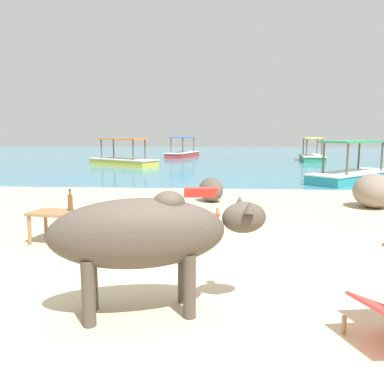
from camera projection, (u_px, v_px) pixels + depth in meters
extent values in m
cube|color=#CCB78E|center=(178.00, 295.00, 3.64)|extent=(18.00, 14.00, 0.04)
cube|color=teal|center=(214.00, 157.00, 25.34)|extent=(60.00, 36.00, 0.03)
cylinder|color=#4C4238|center=(184.00, 274.00, 3.42)|extent=(0.11, 0.11, 0.53)
cylinder|color=#4C4238|center=(189.00, 286.00, 3.13)|extent=(0.11, 0.11, 0.53)
cylinder|color=#4C4238|center=(91.00, 280.00, 3.28)|extent=(0.11, 0.11, 0.53)
cylinder|color=#4C4238|center=(88.00, 294.00, 2.99)|extent=(0.11, 0.11, 0.53)
ellipsoid|color=#4C4238|center=(138.00, 233.00, 3.14)|extent=(1.53, 0.88, 0.58)
ellipsoid|color=#4C4238|center=(244.00, 217.00, 3.28)|extent=(0.43, 0.32, 0.27)
cone|color=#4C4238|center=(240.00, 201.00, 3.39)|extent=(0.12, 0.12, 0.10)
cone|color=#4C4238|center=(249.00, 207.00, 3.13)|extent=(0.12, 0.12, 0.10)
ellipsoid|color=#4C4238|center=(169.00, 203.00, 3.15)|extent=(0.32, 0.29, 0.19)
cube|color=olive|center=(59.00, 213.00, 5.26)|extent=(0.83, 0.57, 0.04)
cylinder|color=olive|center=(89.00, 227.00, 5.39)|extent=(0.05, 0.05, 0.40)
cylinder|color=olive|center=(75.00, 233.00, 5.04)|extent=(0.05, 0.05, 0.40)
cylinder|color=olive|center=(46.00, 224.00, 5.55)|extent=(0.05, 0.05, 0.40)
cylinder|color=olive|center=(29.00, 230.00, 5.21)|extent=(0.05, 0.05, 0.40)
cylinder|color=brown|center=(70.00, 203.00, 5.33)|extent=(0.07, 0.07, 0.22)
cylinder|color=brown|center=(70.00, 193.00, 5.30)|extent=(0.03, 0.03, 0.06)
cylinder|color=black|center=(70.00, 190.00, 5.30)|extent=(0.03, 0.03, 0.02)
cylinder|color=olive|center=(344.00, 325.00, 2.89)|extent=(0.04, 0.04, 0.14)
cylinder|color=olive|center=(220.00, 231.00, 5.66)|extent=(0.04, 0.04, 0.14)
cylinder|color=olive|center=(184.00, 232.00, 5.64)|extent=(0.04, 0.04, 0.14)
cylinder|color=olive|center=(217.00, 219.00, 6.05)|extent=(0.04, 0.04, 0.34)
cylinder|color=olive|center=(184.00, 219.00, 6.04)|extent=(0.04, 0.04, 0.34)
cube|color=red|center=(201.00, 217.00, 5.83)|extent=(0.56, 0.48, 0.21)
cube|color=red|center=(200.00, 193.00, 6.09)|extent=(0.56, 0.51, 0.23)
ellipsoid|color=gray|center=(374.00, 191.00, 7.80)|extent=(1.10, 1.16, 0.69)
ellipsoid|color=brown|center=(211.00, 190.00, 8.50)|extent=(0.76, 0.81, 0.53)
cube|color=teal|center=(352.00, 177.00, 12.23)|extent=(3.36, 3.28, 0.28)
cube|color=white|center=(353.00, 172.00, 12.21)|extent=(3.45, 3.37, 0.04)
cylinder|color=brown|center=(347.00, 160.00, 11.16)|extent=(0.06, 0.06, 0.95)
cylinder|color=brown|center=(323.00, 159.00, 11.75)|extent=(0.06, 0.06, 0.95)
cylinder|color=brown|center=(382.00, 157.00, 12.53)|extent=(0.06, 0.06, 0.95)
cylinder|color=brown|center=(359.00, 156.00, 13.11)|extent=(0.06, 0.06, 0.95)
cube|color=#339356|center=(355.00, 142.00, 12.06)|extent=(2.47, 2.42, 0.06)
cube|color=gold|center=(123.00, 163.00, 18.45)|extent=(3.62, 2.88, 0.28)
cube|color=white|center=(123.00, 159.00, 18.43)|extent=(3.71, 2.96, 0.04)
cylinder|color=brown|center=(145.00, 150.00, 18.02)|extent=(0.06, 0.06, 0.95)
cylinder|color=brown|center=(133.00, 150.00, 17.41)|extent=(0.06, 0.06, 0.95)
cylinder|color=brown|center=(114.00, 149.00, 19.31)|extent=(0.06, 0.06, 0.95)
cylinder|color=brown|center=(101.00, 149.00, 18.70)|extent=(0.06, 0.06, 0.95)
cube|color=orange|center=(122.00, 139.00, 18.28)|extent=(2.62, 2.15, 0.06)
cube|color=#338E66|center=(312.00, 158.00, 21.67)|extent=(1.56, 3.71, 0.28)
cube|color=white|center=(312.00, 155.00, 21.64)|extent=(1.62, 3.79, 0.04)
cylinder|color=brown|center=(322.00, 148.00, 20.45)|extent=(0.06, 0.06, 0.95)
cylinder|color=brown|center=(307.00, 148.00, 20.60)|extent=(0.06, 0.06, 0.95)
cylinder|color=brown|center=(317.00, 147.00, 22.54)|extent=(0.06, 0.06, 0.95)
cylinder|color=brown|center=(303.00, 146.00, 22.70)|extent=(0.06, 0.06, 0.95)
cube|color=#EFD14C|center=(312.00, 138.00, 21.50)|extent=(1.25, 2.62, 0.06)
cube|color=#C63833|center=(183.00, 155.00, 24.99)|extent=(1.97, 3.76, 0.28)
cube|color=white|center=(183.00, 152.00, 24.97)|extent=(2.04, 3.84, 0.04)
cylinder|color=brown|center=(183.00, 145.00, 26.03)|extent=(0.06, 0.06, 0.95)
cylinder|color=brown|center=(194.00, 145.00, 25.79)|extent=(0.06, 0.06, 0.95)
cylinder|color=brown|center=(171.00, 146.00, 24.01)|extent=(0.06, 0.06, 0.95)
cylinder|color=brown|center=(183.00, 146.00, 23.77)|extent=(0.06, 0.06, 0.95)
cube|color=#3D66C6|center=(183.00, 137.00, 24.82)|extent=(1.54, 2.67, 0.06)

